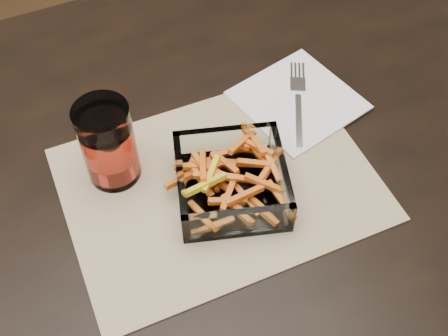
{
  "coord_description": "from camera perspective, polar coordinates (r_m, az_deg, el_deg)",
  "views": [
    {
      "loc": [
        -0.13,
        -0.5,
        1.44
      ],
      "look_at": [
        0.07,
        -0.06,
        0.78
      ],
      "focal_mm": 45.0,
      "sensor_mm": 36.0,
      "label": 1
    }
  ],
  "objects": [
    {
      "name": "glass_bowl",
      "position": [
        0.8,
        0.76,
        -1.48
      ],
      "size": [
        0.19,
        0.19,
        0.06
      ],
      "rotation": [
        0.0,
        0.0,
        -0.3
      ],
      "color": "white",
      "rests_on": "placemat"
    },
    {
      "name": "dining_table",
      "position": [
        0.93,
        -5.86,
        -3.05
      ],
      "size": [
        1.6,
        0.9,
        0.75
      ],
      "color": "black",
      "rests_on": "ground"
    },
    {
      "name": "tumbler",
      "position": [
        0.81,
        -11.63,
        2.23
      ],
      "size": [
        0.08,
        0.08,
        0.14
      ],
      "color": "white",
      "rests_on": "placemat"
    },
    {
      "name": "placemat",
      "position": [
        0.83,
        -0.47,
        -1.6
      ],
      "size": [
        0.46,
        0.34,
        0.0
      ],
      "primitive_type": "cube",
      "rotation": [
        0.0,
        0.0,
        -0.02
      ],
      "color": "tan",
      "rests_on": "dining_table"
    },
    {
      "name": "fork",
      "position": [
        0.94,
        7.54,
        6.9
      ],
      "size": [
        0.1,
        0.17,
        0.0
      ],
      "rotation": [
        0.0,
        0.0,
        -0.49
      ],
      "color": "silver",
      "rests_on": "napkin"
    },
    {
      "name": "napkin",
      "position": [
        0.95,
        7.51,
        6.86
      ],
      "size": [
        0.21,
        0.21,
        0.0
      ],
      "primitive_type": "cube",
      "rotation": [
        0.0,
        0.0,
        0.22
      ],
      "color": "white",
      "rests_on": "placemat"
    }
  ]
}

